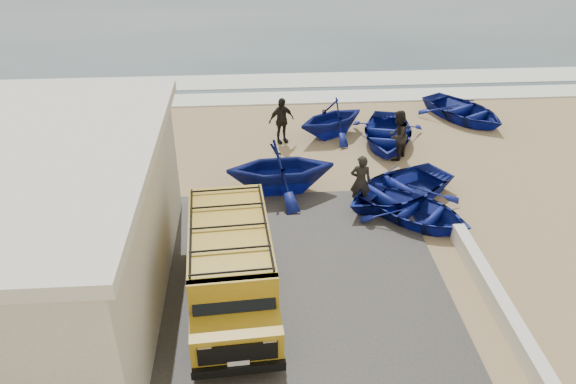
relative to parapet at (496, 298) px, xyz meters
name	(u,v)px	position (x,y,z in m)	size (l,w,h in m)	color
ground	(292,246)	(-5.00, 3.00, -0.28)	(160.00, 160.00, 0.00)	tan
slab	(223,292)	(-7.00, 1.00, -0.25)	(12.00, 10.00, 0.05)	#423F3C
surf_line	(273,98)	(-5.00, 15.00, -0.25)	(180.00, 1.60, 0.06)	white
surf_wash	(271,81)	(-5.00, 17.50, -0.26)	(180.00, 2.20, 0.04)	white
parapet	(496,298)	(0.00, 0.00, 0.00)	(0.35, 6.00, 0.55)	silver
van	(231,265)	(-6.72, 0.66, 0.92)	(2.38, 5.31, 2.22)	gold
boat_near_left	(415,211)	(-1.01, 4.08, 0.11)	(2.63, 3.68, 0.76)	navy
boat_near_right	(397,189)	(-1.29, 5.35, 0.17)	(3.04, 4.26, 0.88)	navy
boat_mid_left	(281,167)	(-5.16, 6.18, 0.69)	(3.17, 3.68, 1.94)	navy
boat_mid_right	(387,133)	(-0.64, 9.78, 0.15)	(2.95, 4.14, 0.86)	navy
boat_far_left	(331,118)	(-2.80, 10.63, 0.54)	(2.66, 3.08, 1.62)	navy
boat_far_right	(464,111)	(3.27, 11.91, 0.14)	(2.89, 4.04, 0.84)	navy
fisherman_front	(361,181)	(-2.61, 5.10, 0.65)	(0.68, 0.44, 1.86)	black
fisherman_middle	(397,135)	(-0.60, 8.39, 0.70)	(0.95, 0.74, 1.96)	black
fisherman_back	(281,120)	(-4.89, 10.18, 0.67)	(1.11, 0.46, 1.89)	black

